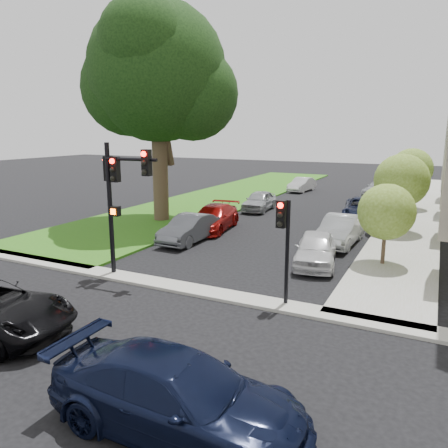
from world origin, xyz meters
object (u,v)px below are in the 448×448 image
at_px(car_parked_6, 214,218).
at_px(small_tree_c, 411,169).
at_px(car_parked_0, 316,249).
at_px(eucalyptus, 156,72).
at_px(car_parked_4, 381,189).
at_px(traffic_signal_main, 118,186).
at_px(car_parked_5, 189,229).
at_px(small_tree_a, 386,212).
at_px(car_parked_2, 363,209).
at_px(traffic_signal_secondary, 284,233).
at_px(car_parked_1, 340,230).
at_px(car_cross_far, 177,395).
at_px(car_parked_7, 259,201).
at_px(small_tree_b, 401,181).
at_px(car_parked_9, 302,185).

bearing_deg(car_parked_6, small_tree_c, 44.00).
xyz_separation_m(car_parked_0, car_parked_6, (-7.35, 4.16, 0.01)).
bearing_deg(eucalyptus, car_parked_4, 56.25).
bearing_deg(traffic_signal_main, car_parked_5, 93.47).
bearing_deg(small_tree_a, car_parked_2, 103.73).
relative_size(traffic_signal_secondary, car_parked_0, 0.85).
height_order(car_parked_1, car_parked_5, car_parked_1).
relative_size(car_parked_0, car_parked_6, 0.84).
xyz_separation_m(car_parked_5, car_parked_6, (-0.16, 3.13, 0.01)).
xyz_separation_m(car_cross_far, car_parked_7, (-7.67, 23.63, -0.07)).
height_order(traffic_signal_main, car_parked_4, traffic_signal_main).
bearing_deg(car_parked_0, small_tree_c, 69.82).
height_order(small_tree_c, car_parked_2, small_tree_c).
xyz_separation_m(traffic_signal_secondary, car_parked_5, (-7.37, 6.14, -1.85)).
xyz_separation_m(small_tree_a, small_tree_c, (-0.00, 15.81, 0.61)).
relative_size(small_tree_c, car_parked_6, 0.89).
bearing_deg(car_parked_0, car_parked_5, 160.89).
height_order(small_tree_c, car_parked_4, small_tree_c).
bearing_deg(car_parked_6, small_tree_a, -24.27).
height_order(eucalyptus, car_parked_4, eucalyptus).
relative_size(car_parked_0, car_parked_7, 1.01).
bearing_deg(small_tree_b, car_parked_9, 124.66).
relative_size(small_tree_b, car_parked_5, 1.04).
height_order(car_parked_2, car_parked_6, car_parked_2).
relative_size(eucalyptus, traffic_signal_main, 2.52).
relative_size(car_cross_far, car_parked_5, 1.24).
relative_size(traffic_signal_main, car_parked_6, 1.06).
height_order(small_tree_a, small_tree_c, small_tree_c).
bearing_deg(small_tree_a, car_parked_7, 134.31).
bearing_deg(traffic_signal_secondary, car_parked_1, 89.57).
bearing_deg(car_parked_2, traffic_signal_main, -120.61).
bearing_deg(car_parked_6, car_parked_4, 60.41).
relative_size(traffic_signal_secondary, car_parked_6, 0.72).
height_order(small_tree_c, car_parked_6, small_tree_c).
distance_m(traffic_signal_main, car_parked_4, 28.64).
height_order(traffic_signal_main, traffic_signal_secondary, traffic_signal_main).
relative_size(small_tree_b, car_parked_4, 0.89).
height_order(small_tree_a, car_parked_2, small_tree_a).
xyz_separation_m(small_tree_b, car_parked_7, (-10.03, 3.20, -2.35)).
bearing_deg(traffic_signal_main, car_parked_7, 91.60).
bearing_deg(car_parked_9, car_parked_7, -83.03).
distance_m(small_tree_c, traffic_signal_main, 24.04).
relative_size(eucalyptus, car_parked_2, 2.54).
distance_m(small_tree_a, car_parked_4, 21.65).
height_order(car_cross_far, car_parked_7, car_cross_far).
height_order(car_parked_1, car_parked_6, car_parked_1).
bearing_deg(car_parked_4, small_tree_c, -53.42).
distance_m(traffic_signal_main, traffic_signal_secondary, 7.10).
bearing_deg(car_parked_1, traffic_signal_main, -125.70).
height_order(traffic_signal_secondary, car_parked_6, traffic_signal_secondary).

